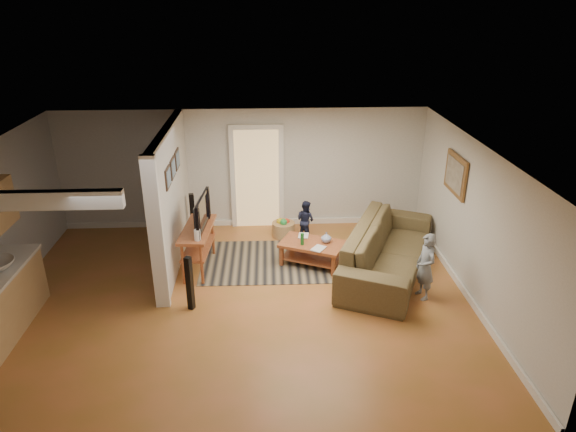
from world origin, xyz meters
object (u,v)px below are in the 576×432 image
object	(u,v)px
child	(422,297)
toddler	(305,239)
sofa	(386,271)
toy_basket	(283,229)
speaker_left	(190,283)
tv_console	(198,232)
coffee_table	(313,247)
speaker_right	(193,216)

from	to	relation	value
child	toddler	bearing A→B (deg)	-157.14
sofa	toy_basket	distance (m)	2.36
speaker_left	toddler	size ratio (longest dim) A/B	1.10
tv_console	coffee_table	bearing A→B (deg)	6.77
sofa	tv_console	bearing A→B (deg)	109.42
coffee_table	child	bearing A→B (deg)	-35.57
sofa	child	distance (m)	0.97
toy_basket	tv_console	bearing A→B (deg)	-140.80
coffee_table	child	xyz separation A→B (m)	(1.69, -1.21, -0.34)
toddler	tv_console	bearing A→B (deg)	73.45
tv_console	speaker_left	distance (m)	1.33
sofa	coffee_table	world-z (taller)	coffee_table
tv_console	speaker_left	size ratio (longest dim) A/B	1.43
toy_basket	child	size ratio (longest dim) A/B	0.41
coffee_table	toy_basket	xyz separation A→B (m)	(-0.49, 1.21, -0.17)
sofa	speaker_right	xyz separation A→B (m)	(-3.60, 1.54, 0.48)
speaker_right	toddler	world-z (taller)	speaker_right
coffee_table	speaker_left	bearing A→B (deg)	-146.48
speaker_left	toy_basket	distance (m)	3.02
tv_console	speaker_right	world-z (taller)	tv_console
coffee_table	child	world-z (taller)	coffee_table
toddler	speaker_left	bearing A→B (deg)	94.55
sofa	toddler	world-z (taller)	sofa
speaker_right	toddler	bearing A→B (deg)	-15.16
coffee_table	child	size ratio (longest dim) A/B	1.14
sofa	speaker_left	xyz separation A→B (m)	(-3.34, -1.03, 0.46)
coffee_table	toddler	bearing A→B (deg)	92.74
tv_console	toddler	distance (m)	2.40
child	toddler	xyz separation A→B (m)	(-1.74, 2.27, 0.00)
child	toddler	size ratio (longest dim) A/B	1.37
coffee_table	speaker_left	xyz separation A→B (m)	(-2.05, -1.36, 0.12)
sofa	child	bearing A→B (deg)	-131.58
tv_console	toy_basket	xyz separation A→B (m)	(1.56, 1.27, -0.56)
coffee_table	toy_basket	distance (m)	1.31
toy_basket	speaker_left	bearing A→B (deg)	-121.35
sofa	toddler	bearing A→B (deg)	68.15
speaker_left	toddler	xyz separation A→B (m)	(2.00, 2.41, -0.46)
coffee_table	toddler	xyz separation A→B (m)	(-0.05, 1.06, -0.34)
coffee_table	speaker_left	distance (m)	2.46
sofa	coffee_table	xyz separation A→B (m)	(-1.29, 0.33, 0.34)
sofa	child	world-z (taller)	child
speaker_left	coffee_table	bearing A→B (deg)	58.17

